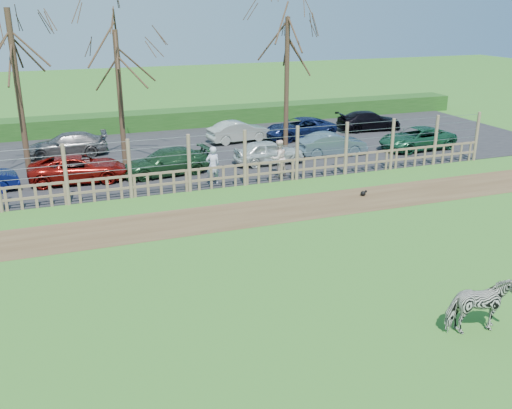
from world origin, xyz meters
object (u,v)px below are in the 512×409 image
object	(u,v)px
zebra	(481,307)
car_6	(417,138)
tree_mid	(118,65)
tree_left	(13,53)
car_2	(79,169)
car_13	(369,121)
car_4	(269,152)
visitor_a	(213,166)
crow	(363,193)
car_9	(67,145)
visitor_b	(279,158)
car_5	(332,144)
tree_right	(287,51)
car_11	(239,131)
car_3	(166,162)
car_12	(300,128)

from	to	relation	value
zebra	car_6	bearing A→B (deg)	-25.23
tree_mid	zebra	distance (m)	20.19
tree_left	car_2	bearing A→B (deg)	-34.55
tree_left	car_13	bearing A→B (deg)	10.39
car_2	car_4	distance (m)	9.15
tree_mid	visitor_a	size ratio (longest dim) A/B	3.96
crow	car_9	bearing A→B (deg)	135.44
visitor_a	visitor_b	world-z (taller)	same
tree_left	car_5	size ratio (longest dim) A/B	2.16
crow	car_6	bearing A→B (deg)	41.38
car_5	visitor_b	bearing A→B (deg)	125.92
zebra	car_13	distance (m)	23.63
tree_right	car_4	distance (m)	5.98
tree_mid	car_11	world-z (taller)	tree_mid
car_9	car_3	bearing A→B (deg)	40.91
car_11	car_3	bearing A→B (deg)	127.10
tree_mid	car_4	distance (m)	8.40
car_12	car_5	bearing A→B (deg)	-5.48
tree_right	visitor_a	size ratio (longest dim) A/B	4.26
car_2	car_3	bearing A→B (deg)	-89.65
car_12	car_13	bearing A→B (deg)	91.91
car_6	zebra	bearing A→B (deg)	-34.65
car_11	car_13	xyz separation A→B (m)	(8.77, 0.20, 0.00)
car_13	car_3	bearing A→B (deg)	115.57
tree_left	visitor_b	bearing A→B (deg)	-19.43
car_3	car_12	bearing A→B (deg)	112.18
tree_left	car_5	bearing A→B (deg)	-4.47
tree_right	car_12	xyz separation A→B (m)	(1.59, 1.62, -4.60)
crow	car_3	xyz separation A→B (m)	(-7.11, 5.90, 0.52)
tree_mid	car_6	distance (m)	16.29
car_3	car_13	distance (m)	15.09
visitor_a	car_9	bearing A→B (deg)	-55.69
tree_mid	car_9	size ratio (longest dim) A/B	1.65
tree_left	car_12	size ratio (longest dim) A/B	1.82
zebra	crow	size ratio (longest dim) A/B	5.76
car_6	car_13	distance (m)	5.30
tree_left	visitor_a	bearing A→B (deg)	-27.44
car_13	car_9	bearing A→B (deg)	95.10
car_4	visitor_a	bearing A→B (deg)	124.16
car_11	tree_right	bearing A→B (deg)	-140.79
visitor_b	car_5	size ratio (longest dim) A/B	0.47
zebra	visitor_b	bearing A→B (deg)	3.53
tree_left	car_9	bearing A→B (deg)	62.06
tree_left	car_9	distance (m)	6.38
car_5	car_12	world-z (taller)	same
car_11	crow	bearing A→B (deg)	-178.15
tree_right	car_4	bearing A→B (deg)	-125.64
tree_left	car_4	xyz separation A→B (m)	(11.27, -1.61, -4.98)
car_3	car_11	bearing A→B (deg)	128.40
car_9	car_13	xyz separation A→B (m)	(18.29, 0.17, 0.00)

